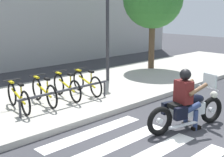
{
  "coord_description": "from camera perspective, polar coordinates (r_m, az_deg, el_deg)",
  "views": [
    {
      "loc": [
        -5.27,
        -3.33,
        2.76
      ],
      "look_at": [
        0.25,
        2.36,
        0.93
      ],
      "focal_mm": 48.26,
      "sensor_mm": 36.0,
      "label": 1
    }
  ],
  "objects": [
    {
      "name": "crosswalk_stripe_3",
      "position": [
        6.48,
        1.01,
        -12.2
      ],
      "size": [
        2.8,
        0.4,
        0.01
      ],
      "primitive_type": "cube",
      "color": "white",
      "rests_on": "ground"
    },
    {
      "name": "bicycle_1",
      "position": [
        8.63,
        -12.77,
        -2.45
      ],
      "size": [
        0.48,
        1.65,
        0.8
      ],
      "color": "black",
      "rests_on": "sidewalk"
    },
    {
      "name": "bicycle_3",
      "position": [
        9.49,
        -4.8,
        -0.8
      ],
      "size": [
        0.48,
        1.68,
        0.78
      ],
      "color": "black",
      "rests_on": "sidewalk"
    },
    {
      "name": "sidewalk",
      "position": [
        9.65,
        -9.14,
        -3.34
      ],
      "size": [
        24.0,
        4.4,
        0.15
      ],
      "primitive_type": "cube",
      "color": "#B7B2A8",
      "rests_on": "ground"
    },
    {
      "name": "street_lamp",
      "position": [
        11.04,
        -0.85,
        10.74
      ],
      "size": [
        0.28,
        0.28,
        3.78
      ],
      "color": "#2D2D33",
      "rests_on": "ground"
    },
    {
      "name": "crosswalk_stripe_2",
      "position": [
        6.0,
        6.61,
        -14.46
      ],
      "size": [
        2.8,
        0.4,
        0.01
      ],
      "primitive_type": "cube",
      "color": "white",
      "rests_on": "ground"
    },
    {
      "name": "bicycle_0",
      "position": [
        8.27,
        -17.33,
        -3.45
      ],
      "size": [
        0.48,
        1.66,
        0.78
      ],
      "color": "black",
      "rests_on": "sidewalk"
    },
    {
      "name": "bike_rack",
      "position": [
        8.37,
        -8.54,
        -2.42
      ],
      "size": [
        2.92,
        0.07,
        0.49
      ],
      "color": "#333338",
      "rests_on": "sidewalk"
    },
    {
      "name": "motorcycle",
      "position": [
        7.29,
        14.14,
        -5.76
      ],
      "size": [
        2.21,
        0.89,
        1.26
      ],
      "color": "black",
      "rests_on": "ground"
    },
    {
      "name": "ground_plane",
      "position": [
        6.82,
        12.65,
        -11.24
      ],
      "size": [
        48.0,
        48.0,
        0.0
      ],
      "primitive_type": "plane",
      "color": "#38383D"
    },
    {
      "name": "rider",
      "position": [
        7.14,
        13.84,
        -3.04
      ],
      "size": [
        0.72,
        0.65,
        1.45
      ],
      "color": "#591919",
      "rests_on": "ground"
    },
    {
      "name": "crosswalk_stripe_4",
      "position": [
        7.02,
        -3.7,
        -10.18
      ],
      "size": [
        2.8,
        0.4,
        0.01
      ],
      "primitive_type": "cube",
      "color": "white",
      "rests_on": "ground"
    },
    {
      "name": "bicycle_2",
      "position": [
        9.03,
        -8.59,
        -1.56
      ],
      "size": [
        0.48,
        1.69,
        0.8
      ],
      "color": "black",
      "rests_on": "sidewalk"
    }
  ]
}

